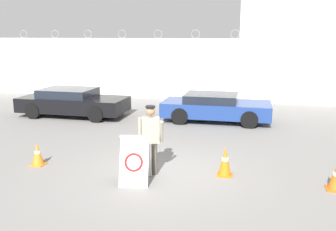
# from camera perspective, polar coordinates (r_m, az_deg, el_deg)

# --- Properties ---
(ground_plane) EXTENTS (90.00, 90.00, 0.00)m
(ground_plane) POSITION_cam_1_polar(r_m,az_deg,el_deg) (9.92, -0.75, -8.74)
(ground_plane) COLOR gray
(perimeter_wall) EXTENTS (36.00, 0.30, 3.77)m
(perimeter_wall) POSITION_cam_1_polar(r_m,az_deg,el_deg) (20.33, 7.04, 6.90)
(perimeter_wall) COLOR silver
(perimeter_wall) RESTS_ON ground_plane
(building_block) EXTENTS (6.32, 6.81, 6.16)m
(building_block) POSITION_cam_1_polar(r_m,az_deg,el_deg) (24.28, 18.85, 10.57)
(building_block) COLOR silver
(building_block) RESTS_ON ground_plane
(barricade_sign) EXTENTS (0.81, 0.91, 1.18)m
(barricade_sign) POSITION_cam_1_polar(r_m,az_deg,el_deg) (9.14, -5.04, -6.73)
(barricade_sign) COLOR white
(barricade_sign) RESTS_ON ground_plane
(security_guard) EXTENTS (0.69, 0.37, 1.81)m
(security_guard) POSITION_cam_1_polar(r_m,az_deg,el_deg) (9.51, -2.65, -3.21)
(security_guard) COLOR #514C42
(security_guard) RESTS_ON ground_plane
(traffic_cone_near) EXTENTS (0.39, 0.39, 0.76)m
(traffic_cone_near) POSITION_cam_1_polar(r_m,az_deg,el_deg) (9.74, 8.69, -6.91)
(traffic_cone_near) COLOR orange
(traffic_cone_near) RESTS_ON ground_plane
(traffic_cone_far) EXTENTS (0.36, 0.36, 0.64)m
(traffic_cone_far) POSITION_cam_1_polar(r_m,az_deg,el_deg) (11.00, -19.25, -5.56)
(traffic_cone_far) COLOR orange
(traffic_cone_far) RESTS_ON ground_plane
(parked_car_front_coupe) EXTENTS (4.67, 2.03, 1.22)m
(parked_car_front_coupe) POSITION_cam_1_polar(r_m,az_deg,el_deg) (17.00, -14.33, 2.01)
(parked_car_front_coupe) COLOR black
(parked_car_front_coupe) RESTS_ON ground_plane
(parked_car_rear_sedan) EXTENTS (4.42, 2.02, 1.14)m
(parked_car_rear_sedan) POSITION_cam_1_polar(r_m,az_deg,el_deg) (15.59, 7.22, 1.29)
(parked_car_rear_sedan) COLOR black
(parked_car_rear_sedan) RESTS_ON ground_plane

